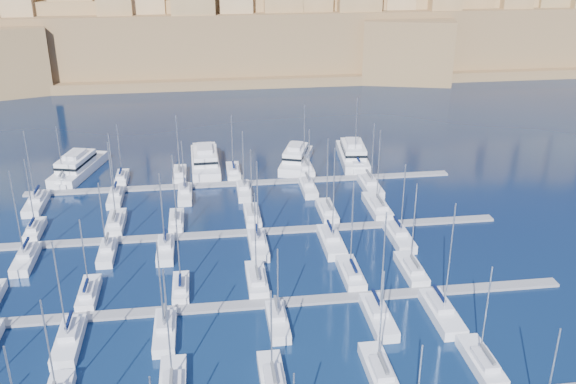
{
  "coord_description": "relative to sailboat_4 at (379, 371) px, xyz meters",
  "views": [
    {
      "loc": [
        -7.06,
        -86.16,
        48.12
      ],
      "look_at": [
        5.4,
        6.0,
        8.88
      ],
      "focal_mm": 40.0,
      "sensor_mm": 36.0,
      "label": 1
    }
  ],
  "objects": [
    {
      "name": "sailboat_36",
      "position": [
        -46.75,
        65.22,
        -0.03
      ],
      "size": [
        2.3,
        7.65,
        12.15
      ],
      "color": "white",
      "rests_on": "ground"
    },
    {
      "name": "fortified_city",
      "position": [
        -11.45,
        183.75,
        14.0
      ],
      "size": [
        460.0,
        108.95,
        59.52
      ],
      "color": "brown",
      "rests_on": "ground"
    },
    {
      "name": "sailboat_13",
      "position": [
        -35.47,
        21.57,
        -0.02
      ],
      "size": [
        2.51,
        8.37,
        12.06
      ],
      "color": "white",
      "rests_on": "ground"
    },
    {
      "name": "sailboat_40",
      "position": [
        1.91,
        66.26,
        0.01
      ],
      "size": [
        2.93,
        9.77,
        14.35
      ],
      "color": "white",
      "rests_on": "ground"
    },
    {
      "name": "sailboat_30",
      "position": [
        -46.49,
        33.02,
        0.02
      ],
      "size": [
        2.75,
        9.17,
        15.54
      ],
      "color": "white",
      "rests_on": "ground"
    },
    {
      "name": "sailboat_45",
      "position": [
        -11.57,
        55.37,
        -0.01
      ],
      "size": [
        2.54,
        8.46,
        13.04
      ],
      "color": "white",
      "rests_on": "ground"
    },
    {
      "name": "sailboat_17",
      "position": [
        10.87,
        21.99,
        0.01
      ],
      "size": [
        2.77,
        9.22,
        14.47
      ],
      "color": "white",
      "rests_on": "ground"
    },
    {
      "name": "sailboat_24",
      "position": [
        -47.36,
        43.26,
        -0.01
      ],
      "size": [
        2.32,
        7.74,
        13.34
      ],
      "color": "white",
      "rests_on": "ground"
    },
    {
      "name": "sailboat_47",
      "position": [
        13.0,
        54.53,
        0.01
      ],
      "size": [
        3.05,
        10.16,
        13.86
      ],
      "color": "white",
      "rests_on": "ground"
    },
    {
      "name": "sailboat_4",
      "position": [
        0.0,
        0.0,
        0.0
      ],
      "size": [
        2.77,
        9.25,
        13.76
      ],
      "color": "white",
      "rests_on": "ground"
    },
    {
      "name": "sailboat_5",
      "position": [
        12.29,
        -0.04,
        -0.0
      ],
      "size": [
        2.75,
        9.17,
        13.38
      ],
      "color": "white",
      "rests_on": "ground"
    },
    {
      "name": "sailboat_42",
      "position": [
        -49.59,
        54.57,
        0.02
      ],
      "size": [
        3.03,
        10.09,
        15.01
      ],
      "color": "white",
      "rests_on": "ground"
    },
    {
      "name": "sailboat_20",
      "position": [
        -24.63,
        11.08,
        -0.0
      ],
      "size": [
        2.71,
        9.04,
        13.89
      ],
      "color": "white",
      "rests_on": "ground"
    },
    {
      "name": "sailboat_31",
      "position": [
        -34.42,
        33.52,
        -0.02
      ],
      "size": [
        2.45,
        8.15,
        12.86
      ],
      "color": "white",
      "rests_on": "ground"
    },
    {
      "name": "motor_yacht_d",
      "position": [
        13.16,
        70.44,
        0.98
      ],
      "size": [
        6.86,
        17.99,
        5.25
      ],
      "color": "white",
      "rests_on": "ground"
    },
    {
      "name": "sailboat_32",
      "position": [
        -25.44,
        33.24,
        -0.0
      ],
      "size": [
        2.62,
        8.73,
        14.0
      ],
      "color": "white",
      "rests_on": "ground"
    },
    {
      "name": "sailboat_19",
      "position": [
        -36.24,
        10.77,
        0.01
      ],
      "size": [
        2.9,
        9.68,
        14.96
      ],
      "color": "white",
      "rests_on": "ground"
    },
    {
      "name": "sailboat_29",
      "position": [
        11.79,
        44.7,
        0.03
      ],
      "size": [
        3.2,
        10.68,
        15.22
      ],
      "color": "white",
      "rests_on": "ground"
    },
    {
      "name": "sailboat_15",
      "position": [
        -12.1,
        21.98,
        0.0
      ],
      "size": [
        2.76,
        9.2,
        14.38
      ],
      "color": "white",
      "rests_on": "ground"
    },
    {
      "name": "sailboat_21",
      "position": [
        -10.35,
        11.41,
        -0.02
      ],
      "size": [
        2.52,
        8.38,
        11.78
      ],
      "color": "white",
      "rests_on": "ground"
    },
    {
      "name": "sailboat_33",
      "position": [
        -10.91,
        32.88,
        0.02
      ],
      "size": [
        2.84,
        9.46,
        15.34
      ],
      "color": "white",
      "rests_on": "ground"
    },
    {
      "name": "sailboat_27",
      "position": [
        -10.91,
        43.76,
        -0.01
      ],
      "size": [
        2.63,
        8.77,
        13.12
      ],
      "color": "white",
      "rests_on": "ground"
    },
    {
      "name": "sailboat_14",
      "position": [
        -22.84,
        21.21,
        -0.02
      ],
      "size": [
        2.29,
        7.64,
        12.84
      ],
      "color": "white",
      "rests_on": "ground"
    },
    {
      "name": "sailboat_34",
      "position": [
        0.89,
        32.38,
        0.04
      ],
      "size": [
        3.14,
        10.47,
        17.12
      ],
      "color": "white",
      "rests_on": "ground"
    },
    {
      "name": "pontoon_mid_far",
      "position": [
        -11.27,
        38.49,
        -0.54
      ],
      "size": [
        84.0,
        2.0,
        0.4
      ],
      "primitive_type": "cube",
      "color": "slate",
      "rests_on": "ground"
    },
    {
      "name": "sailboat_22",
      "position": [
        2.8,
        10.71,
        0.03
      ],
      "size": [
        2.94,
        9.79,
        16.25
      ],
      "color": "white",
      "rests_on": "ground"
    },
    {
      "name": "sailboat_28",
      "position": [
        2.41,
        43.93,
        0.0
      ],
      "size": [
        2.73,
        9.1,
        14.42
      ],
      "color": "white",
      "rests_on": "ground"
    },
    {
      "name": "sailboat_44",
      "position": [
        -22.7,
        55.31,
        -0.02
      ],
      "size": [
        2.57,
        8.58,
        11.74
      ],
      "color": "white",
      "rests_on": "ground"
    },
    {
      "name": "pontoon_far",
      "position": [
        -11.27,
        60.49,
        -0.54
      ],
      "size": [
        84.0,
        2.0,
        0.4
      ],
      "primitive_type": "cube",
      "color": "slate",
      "rests_on": "ground"
    },
    {
      "name": "sailboat_23",
      "position": [
        11.29,
        10.42,
        0.04
      ],
      "size": [
        3.12,
        10.4,
        17.02
      ],
      "color": "white",
      "rests_on": "ground"
    },
    {
      "name": "ground",
      "position": [
        -11.27,
        28.49,
        -0.74
      ],
      "size": [
        600.0,
        600.0,
        0.0
      ],
      "primitive_type": "plane",
      "color": "black",
      "rests_on": "ground"
    },
    {
      "name": "sailboat_41",
      "position": [
        12.86,
        66.43,
        0.02
      ],
      "size": [
        3.04,
        10.12,
        15.39
      ],
      "color": "white",
      "rests_on": "ground"
    },
    {
      "name": "sailboat_43",
      "position": [
        -35.52,
        55.42,
        -0.01
      ],
      "size": [
        2.51,
        8.36,
        13.58
      ],
      "color": "white",
      "rests_on": "ground"
    },
    {
      "name": "motor_yacht_b",
      "position": [
        -18.64,
        71.03,
        0.98
      ],
      "size": [
        6.05,
        18.93,
        5.25
      ],
      "color": "white",
      "rests_on": "ground"
    },
    {
      "name": "sailboat_3",
      "position": [
        -12.29,
        -0.04,
        -0.01
      ],
      "size": [
        2.75,
        9.17,
        12.35
      ],
      "color": "white",
      "rests_on": "ground"
    },
    {
      "name": "sailboat_35",
      "position": [
        12.23,
        32.67,
        0.01
      ],
      "size": [
        2.96,
        9.88,
        13.84
      ],
      "color": "white",
      "rests_on": "ground"
    },
    {
      "name": "sailboat_39",
      "position": [
        -12.99,
        65.81,
        -0.01
      ],
      "size": [
        2.66,
        8.86,
        12.95
      ],
      "color": "white",
      "rests_on": "ground"
    },
    {
      "name": "sailboat_37",
      "position": [
        -35.36,
        65.23,
        -0.03
      ],
      "size": [
        2.3,
        7.67,
        12.06
      ],
      "color": "white",
      "rests_on": "ground"
    },
    {
      "name": "sailboat_46",
      "position": [
        0.89,
        55.29,
        -0.01
      ],
      "size": [
        2.59,
        8.62,
        12.92
      ],
      "color": "white",
      "rests_on": "ground"
    },
    {
      "name": "sailboat_25",
      "position": [
        -34.23,
        44.05,
        0.01
      ],
      "size": [
        2.8,
        9.34,
        15.37
      ],
      "color": "white",
      "rests_on": "ground"
    },
    {
      "name": "sailboat_38",
      "position": [
        -23.89,
        65.7,
        -0.01
      ],
      "size": [
        2.59,
        8.64,
        13.34
      ],
      "color": "white",
      "rests_on": "ground"
    },
    {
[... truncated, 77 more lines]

